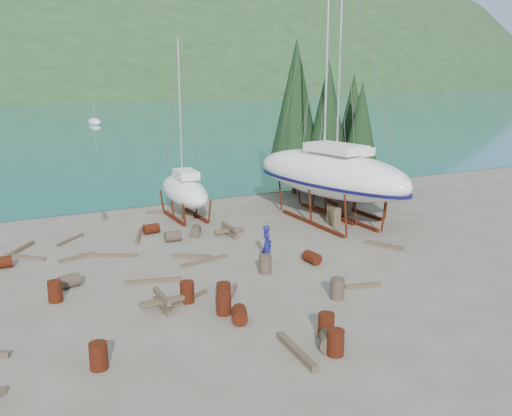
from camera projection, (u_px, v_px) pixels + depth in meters
name	position (u px, v px, depth m)	size (l,w,h in m)	color
ground	(248.00, 272.00, 26.65)	(600.00, 600.00, 0.00)	#5B5548
far_house_right	(84.00, 89.00, 203.33)	(6.60, 5.60, 5.60)	beige
cypress_near_right	(328.00, 119.00, 41.25)	(3.60, 3.60, 10.00)	black
cypress_mid_right	(361.00, 132.00, 40.40)	(3.06, 3.06, 8.50)	black
cypress_back_left	(296.00, 105.00, 42.10)	(4.14, 4.14, 11.50)	black
cypress_far_right	(352.00, 124.00, 43.59)	(3.24, 3.24, 9.00)	black
moored_boat_mid	(95.00, 122.00, 100.06)	(2.00, 5.00, 6.05)	white
large_sailboat_near	(329.00, 174.00, 34.69)	(5.76, 12.53, 19.03)	white
large_sailboat_far	(341.00, 172.00, 37.02)	(5.29, 11.14, 16.96)	white
small_sailboat_shore	(185.00, 190.00, 35.92)	(2.62, 7.01, 11.01)	white
worker	(267.00, 244.00, 27.63)	(0.70, 0.46, 1.93)	navy
drum_0	(98.00, 356.00, 17.89)	(0.58, 0.58, 0.88)	#612310
drum_1	(328.00, 341.00, 19.20)	(0.58, 0.58, 0.88)	#2D2823
drum_2	(2.00, 262.00, 27.09)	(0.58, 0.58, 0.88)	#612310
drum_3	(326.00, 325.00, 20.05)	(0.58, 0.58, 0.88)	#612310
drum_4	(151.00, 229.00, 32.85)	(0.58, 0.58, 0.88)	#612310
drum_5	(265.00, 264.00, 26.37)	(0.58, 0.58, 0.88)	#2D2823
drum_6	(312.00, 258.00, 27.78)	(0.58, 0.58, 0.88)	#612310
drum_7	(336.00, 343.00, 18.77)	(0.58, 0.58, 0.88)	#612310
drum_8	(55.00, 291.00, 23.12)	(0.58, 0.58, 0.88)	#612310
drum_9	(173.00, 236.00, 31.35)	(0.58, 0.58, 0.88)	#2D2823
drum_10	(224.00, 304.00, 21.90)	(0.58, 0.58, 0.88)	#612310
drum_11	(195.00, 231.00, 32.42)	(0.58, 0.58, 0.88)	#2D2823
drum_12	(240.00, 315.00, 21.25)	(0.58, 0.58, 0.88)	#612310
drum_13	(187.00, 292.00, 23.06)	(0.58, 0.58, 0.88)	#612310
drum_14	(224.00, 293.00, 22.91)	(0.58, 0.58, 0.88)	#612310
drum_15	(69.00, 281.00, 24.68)	(0.58, 0.58, 0.88)	#2D2823
drum_17	(337.00, 288.00, 23.43)	(0.58, 0.58, 0.88)	#2D2823
timber_0	(70.00, 240.00, 31.46)	(0.14, 2.31, 0.14)	brown
timber_1	(385.00, 245.00, 30.36)	(0.19, 2.06, 0.19)	brown
timber_2	(21.00, 249.00, 29.76)	(0.19, 2.42, 0.19)	brown
timber_3	(185.00, 301.00, 23.08)	(0.15, 2.72, 0.15)	brown
timber_4	(78.00, 257.00, 28.45)	(0.17, 1.88, 0.17)	brown
timber_5	(230.00, 296.00, 23.57)	(0.16, 2.62, 0.16)	brown
timber_6	(159.00, 212.00, 37.54)	(0.19, 1.64, 0.19)	brown
timber_7	(363.00, 286.00, 24.70)	(0.17, 1.64, 0.17)	brown
timber_8	(191.00, 256.00, 28.55)	(0.19, 1.99, 0.19)	brown
timber_9	(104.00, 216.00, 36.65)	(0.15, 2.07, 0.15)	brown
timber_10	(139.00, 236.00, 32.13)	(0.16, 3.12, 0.16)	brown
timber_11	(205.00, 261.00, 27.98)	(0.15, 2.68, 0.15)	brown
timber_12	(153.00, 281.00, 25.26)	(0.17, 2.51, 0.17)	brown
timber_15	(108.00, 255.00, 28.82)	(0.15, 3.02, 0.15)	brown
timber_16	(296.00, 351.00, 18.88)	(0.23, 2.61, 0.23)	brown
timber_17	(25.00, 257.00, 28.53)	(0.16, 2.37, 0.16)	brown
timber_pile_fore	(162.00, 301.00, 22.49)	(1.80, 1.80, 0.60)	brown
timber_pile_aft	(229.00, 230.00, 32.49)	(1.80, 1.80, 0.60)	brown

